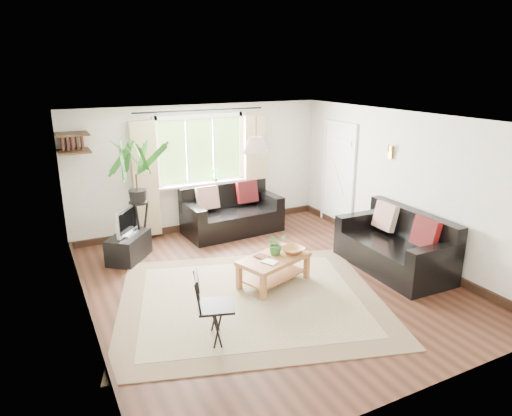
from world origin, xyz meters
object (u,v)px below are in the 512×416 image
sofa_back (232,211)px  sofa_right (394,243)px  folding_chair (216,307)px  coffee_table (274,270)px  tv_stand (129,247)px  palm_stand (138,198)px

sofa_back → sofa_right: 3.10m
sofa_right → folding_chair: sofa_right is taller
sofa_right → coffee_table: size_ratio=1.77×
sofa_back → coffee_table: bearing=-102.5°
sofa_back → tv_stand: bearing=-171.7°
sofa_back → tv_stand: (-2.06, -0.43, -0.21)m
sofa_back → palm_stand: size_ratio=0.94×
sofa_right → palm_stand: size_ratio=0.96×
tv_stand → sofa_right: bearing=-83.1°
tv_stand → folding_chair: (0.40, -2.83, 0.21)m
coffee_table → palm_stand: 2.66m
palm_stand → folding_chair: (0.14, -3.07, -0.54)m
coffee_table → tv_stand: (-1.70, 1.87, 0.00)m
coffee_table → palm_stand: (-1.43, 2.11, 0.76)m
sofa_right → coffee_table: 1.97m
sofa_back → sofa_right: size_ratio=0.98×
sofa_right → coffee_table: bearing=-99.8°
palm_stand → sofa_back: bearing=6.1°
coffee_table → folding_chair: size_ratio=1.23×
sofa_right → folding_chair: bearing=-78.3°
coffee_table → tv_stand: bearing=132.2°
tv_stand → palm_stand: 0.83m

